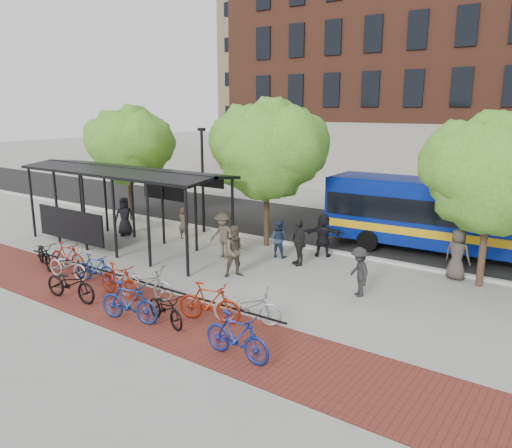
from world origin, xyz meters
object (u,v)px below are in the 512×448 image
Objects in this scene: pedestrian_0 at (125,216)px; bike_9 at (209,302)px; bike_0 at (45,254)px; bike_7 at (129,302)px; bike_2 at (68,265)px; pedestrian_5 at (323,235)px; tree_c at (494,170)px; bus at (467,215)px; bike_11 at (237,336)px; pedestrian_8 at (236,251)px; tree_a at (130,143)px; pedestrian_1 at (183,224)px; pedestrian_2 at (278,239)px; pedestrian_4 at (299,242)px; tree_b at (269,146)px; bus_shelter at (121,180)px; bike_3 at (96,268)px; bike_5 at (119,281)px; bike_1 at (67,256)px; pedestrian_6 at (458,254)px; pedestrian_9 at (359,272)px; bike_8 at (166,308)px; lamp_post_left at (203,177)px; bike_4 at (71,284)px; bike_6 at (145,283)px; bike_10 at (248,306)px; pedestrian_3 at (223,235)px.

bike_9 is at bearing -71.33° from pedestrian_0.
bike_0 is 1.00× the size of bike_7.
pedestrian_5 reaches higher than bike_2.
tree_c is 4.15m from bus.
pedestrian_8 is (-3.76, 4.87, 0.37)m from bike_11.
tree_a reaches higher than pedestrian_1.
pedestrian_2 is 0.84× the size of pedestrian_4.
tree_a is 9.01m from tree_b.
bike_3 is (2.83, -3.68, -2.50)m from bus_shelter.
pedestrian_0 is 3.07m from pedestrian_1.
bike_2 is at bearing 88.27° from bike_5.
bike_7 is at bearing -116.92° from bike_1.
pedestrian_6 is (8.55, 8.21, 0.37)m from bike_5.
pedestrian_8 is 4.54m from pedestrian_9.
pedestrian_0 is at bearing 24.64° from bike_2.
bike_2 is 5.78m from bike_8.
bike_7 is (5.35, -9.36, -2.15)m from lamp_post_left.
bike_7 is at bearing -121.32° from bike_5.
tree_c reaches higher than pedestrian_6.
bike_4 is 2.83m from bike_7.
lamp_post_left is 0.44× the size of bus.
bike_0 is (-0.14, -3.81, -2.48)m from bus_shelter.
lamp_post_left is 7.10m from pedestrian_5.
bike_1 is 0.91× the size of bike_2.
bus_shelter is 4.28m from bike_1.
bike_0 is 2.97m from bike_3.
bike_7 reaches higher than bike_11.
bike_6 is 1.18× the size of bike_8.
bike_7 reaches higher than bike_4.
pedestrian_0 is at bearing -8.20° from pedestrian_5.
bike_10 is (8.24, -7.50, -2.21)m from lamp_post_left.
tree_b reaches higher than bike_4.
lamp_post_left is 2.57× the size of bike_7.
tree_c reaches higher than bike_8.
pedestrian_3 is (3.37, -1.19, 0.20)m from pedestrian_1.
tree_b is 3.52× the size of pedestrian_5.
lamp_post_left is 3.34× the size of pedestrian_1.
pedestrian_8 is (-0.86, 4.44, 0.49)m from bike_8.
pedestrian_0 is 15.03m from pedestrian_6.
bike_5 reaches higher than bike_2.
tree_b reaches higher than bike_7.
pedestrian_1 is at bearing -173.67° from tree_c.
bike_3 is 5.27m from pedestrian_3.
pedestrian_1 is (-3.38, 6.59, 0.20)m from bike_5.
bike_4 is (1.93, -1.21, 0.06)m from bike_2.
pedestrian_0 reaches higher than bike_6.
tree_a reaches higher than pedestrian_4.
pedestrian_6 is (13.42, 7.83, 0.42)m from bike_0.
pedestrian_1 is 0.80× the size of pedestrian_8.
bus_shelter reaches higher than bike_11.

